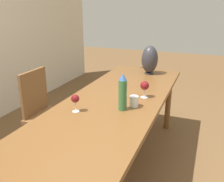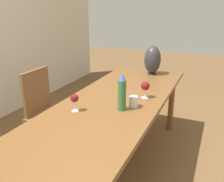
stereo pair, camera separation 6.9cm
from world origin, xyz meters
The scene contains 7 objects.
dining_table centered at (0.00, 0.00, 0.69)m, with size 3.10×0.82×0.76m.
water_bottle centered at (0.16, -0.14, 0.91)m, with size 0.07×0.07×0.30m.
water_tumbler centered at (0.25, -0.20, 0.81)m, with size 0.07×0.07×0.09m.
vase centered at (1.29, -0.08, 0.93)m, with size 0.19×0.19×0.34m.
wine_glass_1 centered at (-0.01, 0.19, 0.86)m, with size 0.06×0.06×0.14m.
wine_glass_2 centered at (0.49, -0.23, 0.87)m, with size 0.08×0.08×0.15m.
chair_far centered at (0.40, 0.80, 0.49)m, with size 0.44×0.44×0.92m.
Camera 1 is at (-1.57, -0.74, 1.56)m, focal length 40.00 mm.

